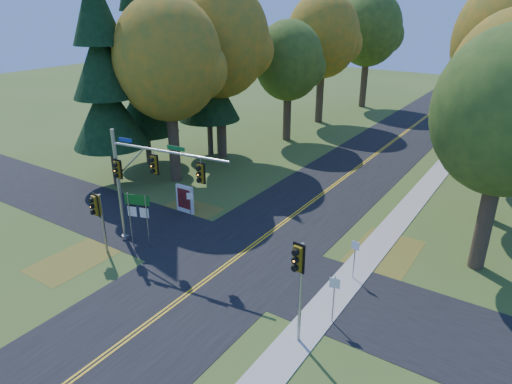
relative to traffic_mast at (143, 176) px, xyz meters
The scene contains 26 objects.
ground 6.76m from the traffic_mast, ahead, with size 160.00×160.00×0.00m, color #3E5B20.
road_main 6.76m from the traffic_mast, ahead, with size 8.00×160.00×0.02m, color black.
road_cross 6.95m from the traffic_mast, 18.11° to the left, with size 60.00×6.00×0.02m, color black.
centerline_left 6.67m from the traffic_mast, ahead, with size 0.10×160.00×0.01m, color gold.
centerline_right 6.82m from the traffic_mast, ahead, with size 0.10×160.00×0.01m, color gold.
sidewalk_east 12.11m from the traffic_mast, ahead, with size 1.60×160.00×0.06m, color #9E998E.
leaf_patch_w_near 5.94m from the traffic_mast, 111.41° to the left, with size 4.00×6.00×0.00m, color brown.
leaf_patch_e 13.88m from the traffic_mast, 25.49° to the left, with size 3.50×8.00×0.00m, color brown.
leaf_patch_w_far 6.08m from the traffic_mast, 126.05° to the right, with size 3.00×5.00×0.00m, color brown.
tree_w_a 11.98m from the traffic_mast, 123.84° to the left, with size 8.00×8.00×14.15m.
tree_e_a 19.08m from the traffic_mast, 26.88° to the left, with size 7.20×7.20×12.73m.
tree_w_b 18.26m from the traffic_mast, 112.66° to the left, with size 8.60×8.60×15.38m.
tree_w_c 24.78m from the traffic_mast, 100.50° to the left, with size 6.80×6.80×11.91m.
tree_w_d 33.65m from the traffic_mast, 98.76° to the left, with size 8.20×8.20×14.56m.
tree_w_e 44.27m from the traffic_mast, 95.04° to the left, with size 8.40×8.40×14.97m.
pine_a 11.97m from the traffic_mast, 149.05° to the left, with size 5.60×5.60×19.48m.
pine_b 15.71m from the traffic_mast, 135.74° to the left, with size 5.60×5.60×17.31m.
pine_c 18.31m from the traffic_mast, 116.87° to the left, with size 5.60×5.60×20.56m.
traffic_mast is the anchor object (origin of this frame).
east_signal_pole 11.57m from the traffic_mast, 12.38° to the right, with size 0.57×0.65×4.90m.
ped_signal_pole 3.13m from the traffic_mast, 129.41° to the right, with size 0.59×0.69×3.74m.
route_sign_cluster 2.18m from the traffic_mast, 165.59° to the right, with size 1.50×0.54×3.35m.
info_kiosk 6.10m from the traffic_mast, 106.60° to the left, with size 1.41×0.23×1.96m.
reg_sign_e_north 12.25m from the traffic_mast, 17.08° to the left, with size 0.44×0.09×2.30m.
reg_sign_e_south 12.30m from the traffic_mast, ahead, with size 0.47×0.14×2.46m.
reg_sign_w 4.83m from the traffic_mast, 90.82° to the left, with size 0.39×0.20×2.18m.
Camera 1 is at (13.34, -15.93, 13.58)m, focal length 32.00 mm.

